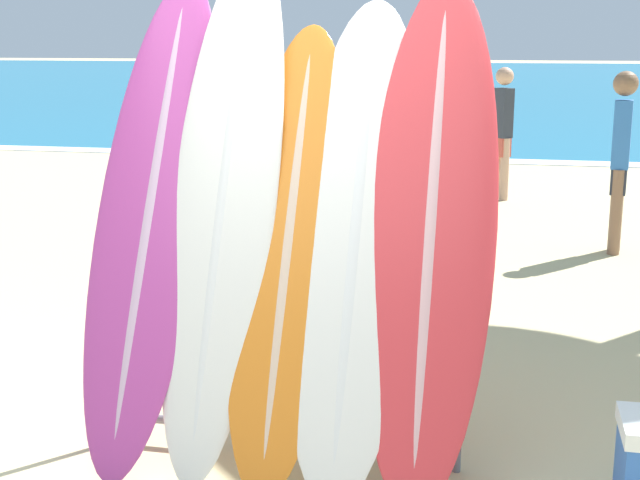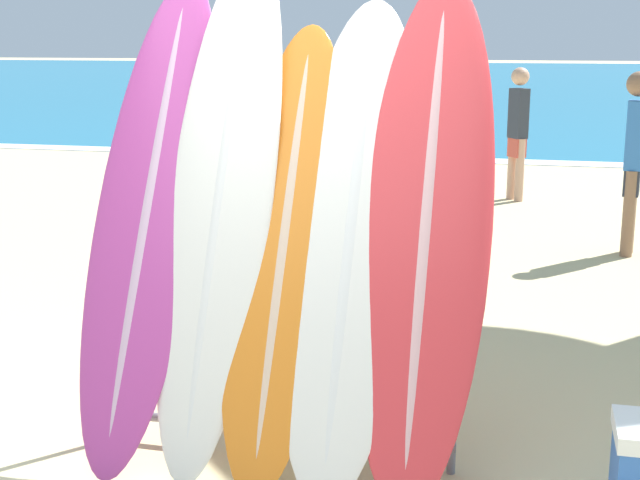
% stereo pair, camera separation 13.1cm
% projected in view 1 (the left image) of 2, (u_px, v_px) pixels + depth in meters
% --- Properties ---
extents(ocean_water, '(120.00, 60.00, 0.01)m').
position_uv_depth(ocean_water, '(488.00, 80.00, 42.25)').
color(ocean_water, teal).
rests_on(ocean_water, ground_plane).
extents(surfboard_rack, '(1.64, 0.04, 0.84)m').
position_uv_depth(surfboard_rack, '(284.00, 363.00, 4.08)').
color(surfboard_rack, slate).
rests_on(surfboard_rack, ground_plane).
extents(surfboard_slot_0, '(0.54, 1.26, 2.23)m').
position_uv_depth(surfboard_slot_0, '(152.00, 211.00, 4.19)').
color(surfboard_slot_0, '#B23D8E').
rests_on(surfboard_slot_0, ground_plane).
extents(surfboard_slot_1, '(0.51, 1.22, 2.38)m').
position_uv_depth(surfboard_slot_1, '(224.00, 197.00, 4.12)').
color(surfboard_slot_1, silver).
rests_on(surfboard_slot_1, ground_plane).
extents(surfboard_slot_2, '(0.51, 1.12, 1.99)m').
position_uv_depth(surfboard_slot_2, '(289.00, 245.00, 4.03)').
color(surfboard_slot_2, orange).
rests_on(surfboard_slot_2, ground_plane).
extents(surfboard_slot_3, '(0.59, 1.19, 2.11)m').
position_uv_depth(surfboard_slot_3, '(356.00, 234.00, 3.98)').
color(surfboard_slot_3, silver).
rests_on(surfboard_slot_3, ground_plane).
extents(surfboard_slot_4, '(0.58, 1.20, 2.21)m').
position_uv_depth(surfboard_slot_4, '(431.00, 226.00, 3.92)').
color(surfboard_slot_4, red).
rests_on(surfboard_slot_4, ground_plane).
extents(person_near_water, '(0.25, 0.27, 1.58)m').
position_uv_depth(person_near_water, '(502.00, 128.00, 10.64)').
color(person_near_water, tan).
rests_on(person_near_water, ground_plane).
extents(person_mid_beach, '(0.22, 0.27, 1.63)m').
position_uv_depth(person_mid_beach, '(620.00, 155.00, 7.94)').
color(person_mid_beach, '#846047').
rests_on(person_mid_beach, ground_plane).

